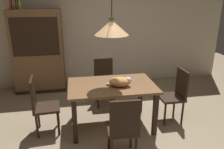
% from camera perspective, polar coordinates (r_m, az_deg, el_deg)
% --- Properties ---
extents(ground, '(10.00, 10.00, 0.00)m').
position_cam_1_polar(ground, '(3.51, 2.57, -17.07)').
color(ground, '#998466').
extents(back_wall, '(6.40, 0.10, 2.90)m').
position_cam_1_polar(back_wall, '(5.48, -3.34, 12.60)').
color(back_wall, beige).
rests_on(back_wall, ground).
extents(dining_table, '(1.40, 0.90, 0.75)m').
position_cam_1_polar(dining_table, '(3.62, -0.07, -4.08)').
color(dining_table, brown).
rests_on(dining_table, ground).
extents(chair_right_side, '(0.40, 0.40, 0.93)m').
position_cam_1_polar(chair_right_side, '(4.01, 16.08, -4.61)').
color(chair_right_side, black).
rests_on(chair_right_side, ground).
extents(chair_left_side, '(0.43, 0.43, 0.93)m').
position_cam_1_polar(chair_left_side, '(3.66, -17.85, -7.11)').
color(chair_left_side, black).
rests_on(chair_left_side, ground).
extents(chair_near_front, '(0.42, 0.42, 0.93)m').
position_cam_1_polar(chair_near_front, '(2.92, 2.94, -13.31)').
color(chair_near_front, black).
rests_on(chair_near_front, ground).
extents(chair_far_back, '(0.40, 0.40, 0.93)m').
position_cam_1_polar(chair_far_back, '(4.47, -2.02, -1.31)').
color(chair_far_back, black).
rests_on(chair_far_back, ground).
extents(cat_sleeping, '(0.39, 0.27, 0.16)m').
position_cam_1_polar(cat_sleeping, '(3.48, 2.24, -1.87)').
color(cat_sleeping, '#E59951').
rests_on(cat_sleeping, dining_table).
extents(pendant_lamp, '(0.52, 0.52, 1.30)m').
position_cam_1_polar(pendant_lamp, '(3.35, -0.08, 12.08)').
color(pendant_lamp, '#E0A86B').
extents(hutch_bookcase, '(1.12, 0.45, 1.85)m').
position_cam_1_polar(hutch_bookcase, '(5.27, -18.42, 5.20)').
color(hutch_bookcase, brown).
rests_on(hutch_bookcase, ground).
extents(book_red_tall, '(0.04, 0.22, 0.28)m').
position_cam_1_polar(book_red_tall, '(5.22, -24.60, 16.60)').
color(book_red_tall, '#B73833').
rests_on(book_red_tall, hutch_bookcase).
extents(book_brown_thick, '(0.06, 0.24, 0.22)m').
position_cam_1_polar(book_brown_thick, '(5.21, -23.81, 16.37)').
color(book_brown_thick, brown).
rests_on(book_brown_thick, hutch_bookcase).
extents(book_green_slim, '(0.03, 0.20, 0.26)m').
position_cam_1_polar(book_green_slim, '(5.20, -23.16, 16.67)').
color(book_green_slim, '#427A4C').
rests_on(book_green_slim, hutch_bookcase).
extents(book_yellow_short, '(0.04, 0.20, 0.18)m').
position_cam_1_polar(book_yellow_short, '(5.19, -22.53, 16.30)').
color(book_yellow_short, gold).
rests_on(book_yellow_short, hutch_bookcase).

